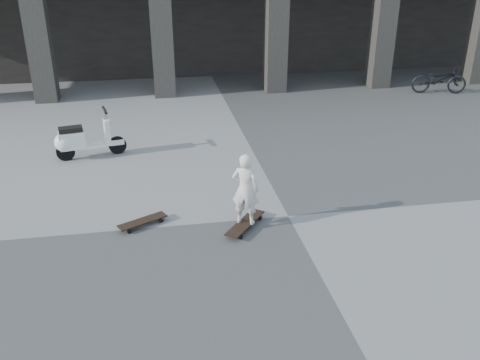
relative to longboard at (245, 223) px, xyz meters
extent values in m
plane|color=#464644|center=(0.81, 0.27, -0.08)|extent=(90.00, 90.00, 0.00)
cube|color=#2E2C27|center=(-4.55, 8.77, 1.92)|extent=(0.65, 0.65, 4.00)
cube|color=#2E2C27|center=(-0.98, 8.77, 1.92)|extent=(0.65, 0.65, 4.00)
cube|color=#2E2C27|center=(2.60, 8.77, 1.92)|extent=(0.65, 0.65, 4.00)
cube|color=#2E2C27|center=(6.17, 8.77, 1.92)|extent=(0.65, 0.65, 4.00)
cube|color=black|center=(0.00, 0.00, 0.01)|extent=(0.81, 0.95, 0.02)
cube|color=#B2B2B7|center=(0.22, 0.28, -0.03)|extent=(0.20, 0.17, 0.03)
cube|color=#B2B2B7|center=(-0.22, -0.28, -0.03)|extent=(0.20, 0.17, 0.03)
cylinder|color=black|center=(0.13, 0.35, -0.04)|extent=(0.07, 0.08, 0.08)
cylinder|color=black|center=(0.30, 0.22, -0.04)|extent=(0.07, 0.08, 0.08)
cylinder|color=black|center=(-0.30, -0.22, -0.04)|extent=(0.07, 0.08, 0.08)
cylinder|color=black|center=(-0.13, -0.35, -0.04)|extent=(0.07, 0.08, 0.08)
cube|color=black|center=(-1.68, 0.36, 0.01)|extent=(0.85, 0.58, 0.02)
cube|color=#B2B2B7|center=(-1.42, 0.50, -0.03)|extent=(0.14, 0.19, 0.03)
cube|color=#B2B2B7|center=(-1.94, 0.22, -0.03)|extent=(0.14, 0.19, 0.03)
cylinder|color=black|center=(-1.46, 0.59, -0.04)|extent=(0.08, 0.06, 0.07)
cylinder|color=black|center=(-1.37, 0.42, -0.04)|extent=(0.08, 0.06, 0.07)
cylinder|color=black|center=(-1.99, 0.31, -0.04)|extent=(0.08, 0.06, 0.07)
cylinder|color=black|center=(-1.90, 0.14, -0.04)|extent=(0.08, 0.06, 0.07)
imported|color=silver|center=(0.00, 0.00, 0.63)|extent=(0.52, 0.45, 1.22)
cylinder|color=black|center=(-2.23, 3.85, 0.12)|extent=(0.41, 0.18, 0.40)
cylinder|color=black|center=(-3.34, 3.62, 0.12)|extent=(0.41, 0.18, 0.40)
cube|color=white|center=(-2.76, 3.74, 0.18)|extent=(0.63, 0.37, 0.07)
cube|color=white|center=(-3.17, 3.66, 0.36)|extent=(0.60, 0.42, 0.38)
sphere|color=white|center=(-3.34, 3.62, 0.33)|extent=(0.42, 0.42, 0.42)
cube|color=black|center=(-3.17, 3.66, 0.61)|extent=(0.54, 0.35, 0.10)
cube|color=white|center=(-2.43, 3.81, 0.46)|extent=(0.17, 0.35, 0.57)
cube|color=white|center=(-2.23, 3.85, 0.20)|extent=(0.32, 0.20, 0.12)
cylinder|color=#B2B2B7|center=(-2.43, 3.81, 0.83)|extent=(0.11, 0.11, 0.30)
cylinder|color=black|center=(-2.43, 3.81, 0.96)|extent=(0.16, 0.50, 0.06)
sphere|color=white|center=(-2.37, 3.83, 0.71)|extent=(0.12, 0.12, 0.12)
imported|color=black|center=(7.72, 7.57, 0.37)|extent=(1.81, 0.98, 0.90)
camera|label=1|loc=(-1.35, -7.25, 4.13)|focal=38.00mm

